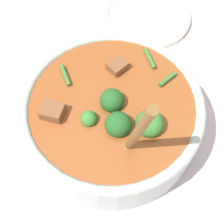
% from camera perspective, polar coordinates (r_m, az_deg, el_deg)
% --- Properties ---
extents(ground_plane, '(4.00, 4.00, 0.00)m').
position_cam_1_polar(ground_plane, '(0.56, -0.00, -2.97)').
color(ground_plane, silver).
extents(stew_bowl, '(0.29, 0.29, 0.25)m').
position_cam_1_polar(stew_bowl, '(0.51, 0.03, -0.41)').
color(stew_bowl, '#B2C6BC').
rests_on(stew_bowl, ground_plane).
extents(empty_plate, '(0.19, 0.19, 0.02)m').
position_cam_1_polar(empty_plate, '(0.72, 6.32, 17.24)').
color(empty_plate, silver).
rests_on(empty_plate, ground_plane).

